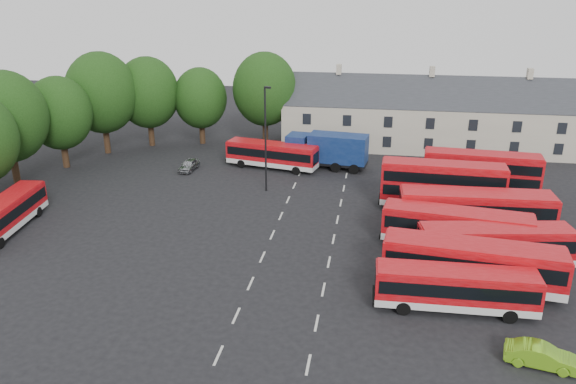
% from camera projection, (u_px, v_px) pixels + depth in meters
% --- Properties ---
extents(ground, '(140.00, 140.00, 0.00)m').
position_uv_depth(ground, '(268.00, 245.00, 43.85)').
color(ground, black).
rests_on(ground, ground).
extents(lane_markings, '(5.15, 33.80, 0.01)m').
position_uv_depth(lane_markings, '(303.00, 237.00, 45.32)').
color(lane_markings, beige).
rests_on(lane_markings, ground).
extents(treeline, '(29.92, 32.59, 12.01)m').
position_uv_depth(treeline, '(118.00, 103.00, 62.53)').
color(treeline, black).
rests_on(treeline, ground).
extents(terrace_houses, '(35.70, 7.13, 10.06)m').
position_uv_depth(terrace_houses, '(428.00, 118.00, 68.14)').
color(terrace_houses, beige).
rests_on(terrace_houses, ground).
extents(bus_row_a, '(9.91, 2.48, 2.79)m').
position_uv_depth(bus_row_a, '(456.00, 286.00, 34.65)').
color(bus_row_a, silver).
rests_on(bus_row_a, ground).
extents(bus_row_b, '(11.84, 3.93, 3.28)m').
position_uv_depth(bus_row_b, '(472.00, 262.00, 37.08)').
color(bus_row_b, silver).
rests_on(bus_row_b, ground).
extents(bus_row_c, '(11.06, 4.19, 3.05)m').
position_uv_depth(bus_row_c, '(496.00, 243.00, 40.08)').
color(bus_row_c, silver).
rests_on(bus_row_c, ground).
extents(bus_row_d, '(11.33, 4.10, 3.13)m').
position_uv_depth(bus_row_d, '(457.00, 226.00, 42.77)').
color(bus_row_d, silver).
rests_on(bus_row_d, ground).
extents(bus_row_e, '(12.32, 3.32, 3.45)m').
position_uv_depth(bus_row_e, '(476.00, 208.00, 45.64)').
color(bus_row_e, silver).
rests_on(bus_row_e, ground).
extents(bus_dd_south, '(10.84, 2.93, 4.41)m').
position_uv_depth(bus_dd_south, '(442.00, 183.00, 49.95)').
color(bus_dd_south, silver).
rests_on(bus_dd_south, ground).
extents(bus_dd_north, '(10.79, 3.28, 4.36)m').
position_uv_depth(bus_dd_north, '(481.00, 172.00, 53.05)').
color(bus_dd_north, silver).
rests_on(bus_dd_north, ground).
extents(bus_west, '(3.31, 10.01, 2.78)m').
position_uv_depth(bus_west, '(6.00, 213.00, 45.78)').
color(bus_west, silver).
rests_on(bus_west, ground).
extents(bus_north, '(10.43, 4.43, 2.88)m').
position_uv_depth(bus_north, '(272.00, 153.00, 61.47)').
color(bus_north, silver).
rests_on(bus_north, ground).
extents(box_truck, '(9.12, 3.96, 3.86)m').
position_uv_depth(box_truck, '(328.00, 149.00, 61.51)').
color(box_truck, black).
rests_on(box_truck, ground).
extents(silver_car, '(1.67, 3.67, 1.22)m').
position_uv_depth(silver_car, '(189.00, 165.00, 61.23)').
color(silver_car, '#989A9F').
rests_on(silver_car, ground).
extents(lime_car, '(3.93, 2.05, 1.23)m').
position_uv_depth(lime_car, '(541.00, 356.00, 29.89)').
color(lime_car, '#76BD1D').
rests_on(lime_car, ground).
extents(lamppost, '(0.71, 0.48, 10.31)m').
position_uv_depth(lamppost, '(266.00, 137.00, 53.49)').
color(lamppost, black).
rests_on(lamppost, ground).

